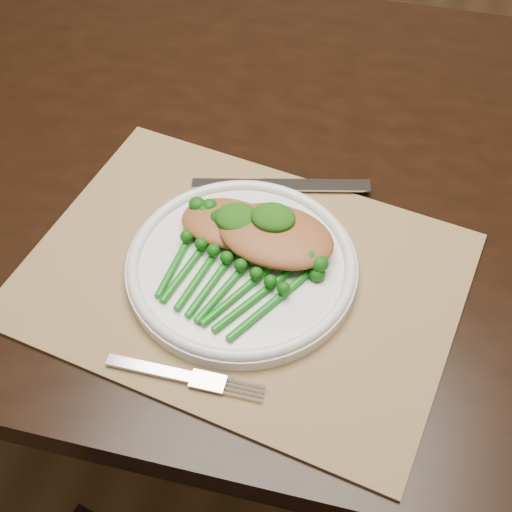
% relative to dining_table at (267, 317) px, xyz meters
% --- Properties ---
extents(floor, '(4.00, 4.00, 0.00)m').
position_rel_dining_table_xyz_m(floor, '(0.05, -0.02, -0.38)').
color(floor, '#52371C').
rests_on(floor, ground).
extents(dining_table, '(1.62, 0.94, 0.75)m').
position_rel_dining_table_xyz_m(dining_table, '(0.00, 0.00, 0.00)').
color(dining_table, black).
rests_on(dining_table, ground).
extents(placemat, '(0.56, 0.44, 0.00)m').
position_rel_dining_table_xyz_m(placemat, '(0.02, -0.20, 0.38)').
color(placemat, olive).
rests_on(placemat, dining_table).
extents(dinner_plate, '(0.27, 0.27, 0.02)m').
position_rel_dining_table_xyz_m(dinner_plate, '(0.02, -0.20, 0.39)').
color(dinner_plate, white).
rests_on(dinner_plate, placemat).
extents(knife, '(0.23, 0.08, 0.01)m').
position_rel_dining_table_xyz_m(knife, '(0.00, -0.05, 0.38)').
color(knife, silver).
rests_on(knife, placemat).
extents(fork, '(0.18, 0.02, 0.01)m').
position_rel_dining_table_xyz_m(fork, '(0.01, -0.35, 0.38)').
color(fork, silver).
rests_on(fork, placemat).
extents(chicken_fillet_left, '(0.12, 0.08, 0.02)m').
position_rel_dining_table_xyz_m(chicken_fillet_left, '(-0.01, -0.15, 0.41)').
color(chicken_fillet_left, '#A25C2F').
rests_on(chicken_fillet_left, dinner_plate).
extents(chicken_fillet_right, '(0.15, 0.11, 0.03)m').
position_rel_dining_table_xyz_m(chicken_fillet_right, '(0.05, -0.16, 0.41)').
color(chicken_fillet_right, '#A25C2F').
rests_on(chicken_fillet_right, dinner_plate).
extents(pesto_dollop_left, '(0.06, 0.05, 0.02)m').
position_rel_dining_table_xyz_m(pesto_dollop_left, '(-0.00, -0.15, 0.42)').
color(pesto_dollop_left, '#114009').
rests_on(pesto_dollop_left, chicken_fillet_left).
extents(pesto_dollop_right, '(0.05, 0.05, 0.02)m').
position_rel_dining_table_xyz_m(pesto_dollop_right, '(0.04, -0.15, 0.43)').
color(pesto_dollop_right, '#114009').
rests_on(pesto_dollop_right, chicken_fillet_right).
extents(broccolini_bundle, '(0.20, 0.21, 0.04)m').
position_rel_dining_table_xyz_m(broccolini_bundle, '(0.00, -0.23, 0.40)').
color(broccolini_bundle, '#0D6711').
rests_on(broccolini_bundle, dinner_plate).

